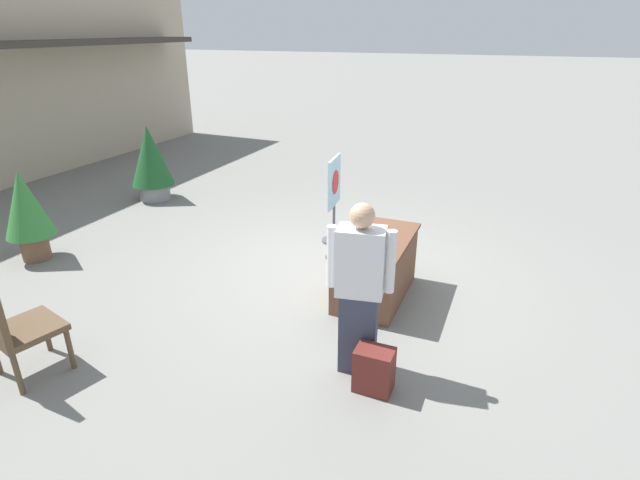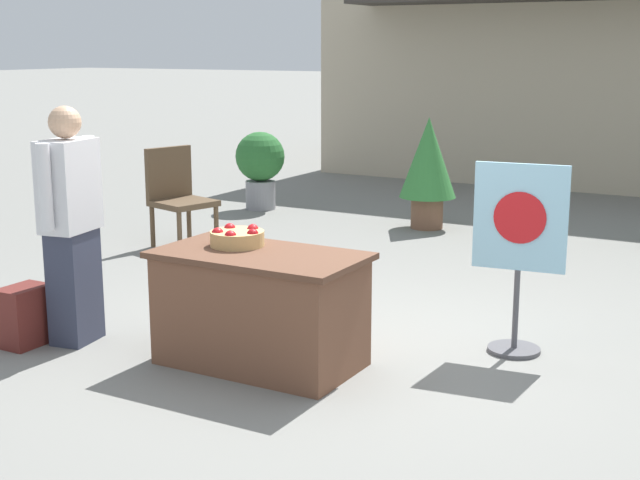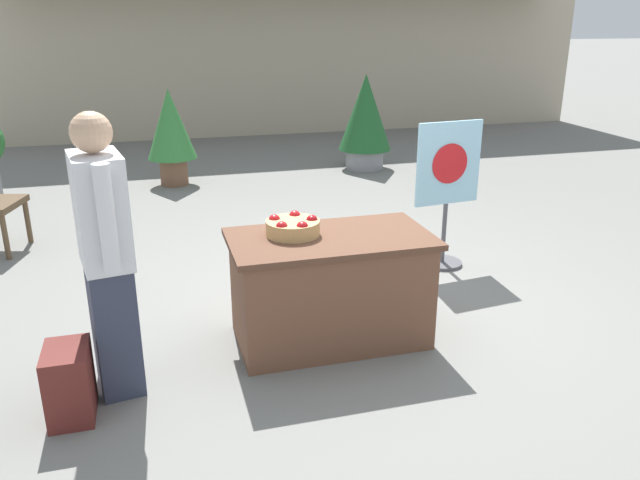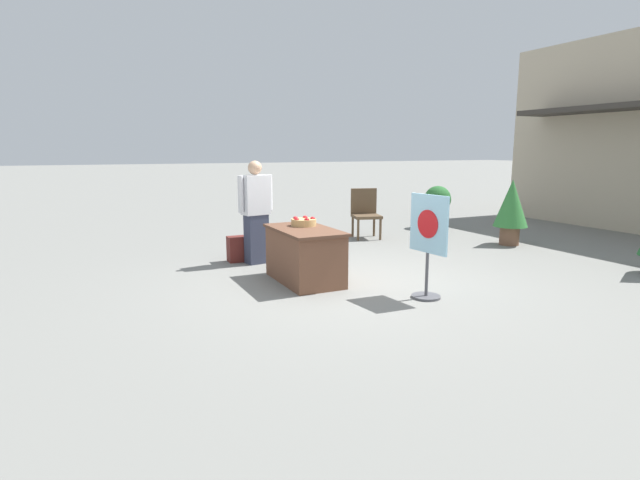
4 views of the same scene
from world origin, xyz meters
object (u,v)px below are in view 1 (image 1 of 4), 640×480
at_px(apple_basket, 364,240).
at_px(potted_plant_near_left, 151,160).
at_px(person_visitor, 360,289).
at_px(patio_chair, 12,325).
at_px(poster_board, 334,196).
at_px(backpack, 374,370).
at_px(potted_plant_far_right, 26,209).
at_px(display_table, 376,267).

xyz_separation_m(apple_basket, potted_plant_near_left, (2.23, 4.84, -0.06)).
height_order(apple_basket, person_visitor, person_visitor).
relative_size(person_visitor, patio_chair, 1.62).
height_order(person_visitor, poster_board, person_visitor).
distance_m(apple_basket, person_visitor, 1.21).
height_order(backpack, potted_plant_near_left, potted_plant_near_left).
height_order(apple_basket, potted_plant_far_right, potted_plant_far_right).
height_order(person_visitor, potted_plant_far_right, person_visitor).
height_order(display_table, potted_plant_far_right, potted_plant_far_right).
height_order(display_table, potted_plant_near_left, potted_plant_near_left).
relative_size(apple_basket, potted_plant_near_left, 0.26).
bearing_deg(apple_basket, potted_plant_far_right, 96.99).
xyz_separation_m(person_visitor, potted_plant_near_left, (3.39, 5.18, -0.10)).
distance_m(display_table, backpack, 1.73).
relative_size(apple_basket, backpack, 0.86).
height_order(person_visitor, backpack, person_visitor).
height_order(apple_basket, backpack, apple_basket).
distance_m(person_visitor, backpack, 0.73).
xyz_separation_m(backpack, patio_chair, (-1.07, 3.06, 0.36)).
relative_size(person_visitor, poster_board, 1.28).
bearing_deg(backpack, apple_basket, 21.98).
distance_m(person_visitor, patio_chair, 3.13).
height_order(display_table, person_visitor, person_visitor).
height_order(backpack, patio_chair, patio_chair).
xyz_separation_m(poster_board, patio_chair, (-4.10, 1.52, -0.15)).
bearing_deg(backpack, patio_chair, 109.26).
relative_size(poster_board, potted_plant_near_left, 0.94).
bearing_deg(person_visitor, display_table, 0.00).
distance_m(display_table, potted_plant_far_right, 4.79).
relative_size(apple_basket, person_visitor, 0.22).
height_order(patio_chair, potted_plant_far_right, potted_plant_far_right).
bearing_deg(person_visitor, poster_board, 15.21).
distance_m(display_table, poster_board, 1.77).
height_order(person_visitor, patio_chair, person_visitor).
bearing_deg(apple_basket, patio_chair, 134.94).
relative_size(display_table, potted_plant_near_left, 0.98).
distance_m(apple_basket, potted_plant_far_right, 4.65).
xyz_separation_m(apple_basket, person_visitor, (-1.16, -0.33, 0.03)).
relative_size(display_table, apple_basket, 3.76).
bearing_deg(poster_board, potted_plant_near_left, 164.43).
relative_size(person_visitor, potted_plant_near_left, 1.20).
distance_m(display_table, person_visitor, 1.49).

